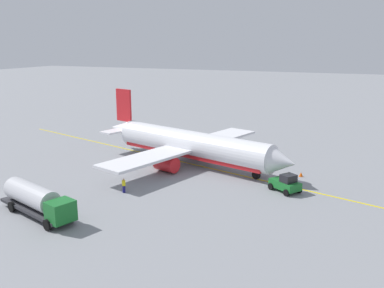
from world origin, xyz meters
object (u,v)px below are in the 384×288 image
(airplane, at_px, (189,145))
(refueling_worker, at_px, (124,186))
(fuel_tanker, at_px, (37,200))
(safety_cone_nose, at_px, (301,174))
(pushback_tug, at_px, (286,183))

(airplane, bearing_deg, refueling_worker, -98.88)
(fuel_tanker, distance_m, safety_cone_nose, 32.68)
(safety_cone_nose, bearing_deg, fuel_tanker, -133.37)
(pushback_tug, height_order, refueling_worker, pushback_tug)
(pushback_tug, distance_m, refueling_worker, 19.05)
(refueling_worker, bearing_deg, fuel_tanker, -114.57)
(airplane, bearing_deg, fuel_tanker, -105.44)
(airplane, relative_size, pushback_tug, 8.10)
(pushback_tug, xyz_separation_m, safety_cone_nose, (0.74, 6.58, -0.71))
(airplane, distance_m, refueling_worker, 14.48)
(airplane, distance_m, pushback_tug, 16.56)
(refueling_worker, height_order, safety_cone_nose, refueling_worker)
(fuel_tanker, height_order, safety_cone_nose, fuel_tanker)
(airplane, xyz_separation_m, refueling_worker, (-2.22, -14.18, -1.93))
(airplane, height_order, safety_cone_nose, airplane)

